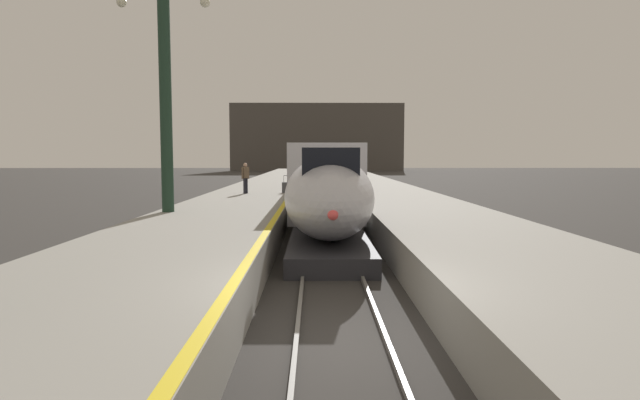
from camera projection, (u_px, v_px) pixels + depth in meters
name	position (u px, v px, depth m)	size (l,w,h in m)	color
ground_plane	(342.00, 344.00, 8.77)	(260.00, 260.00, 0.00)	#33302D
platform_left	(258.00, 197.00, 33.35)	(4.80, 110.00, 1.05)	gray
platform_right	(386.00, 197.00, 33.43)	(4.80, 110.00, 1.05)	gray
platform_left_safety_stripe	(294.00, 189.00, 33.33)	(0.20, 107.80, 0.01)	yellow
rail_main_left	(310.00, 201.00, 36.17)	(0.08, 110.00, 0.12)	slate
rail_main_right	(332.00, 201.00, 36.18)	(0.08, 110.00, 0.12)	slate
highspeed_train_main	(321.00, 171.00, 40.84)	(2.92, 57.52, 3.60)	silver
station_column_mid	(165.00, 70.00, 19.22)	(4.00, 0.68, 8.54)	#1E3828
passenger_near_edge	(245.00, 176.00, 29.13)	(0.40, 0.48, 1.69)	#23232D
rolling_suitcase	(286.00, 187.00, 29.68)	(0.40, 0.22, 0.98)	#4C4C51
terminus_back_wall	(317.00, 137.00, 109.83)	(36.00, 2.00, 14.00)	#4C4742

